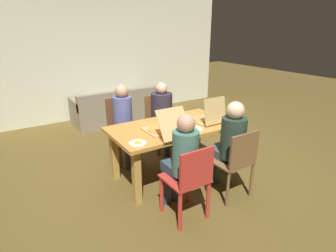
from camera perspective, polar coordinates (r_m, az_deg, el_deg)
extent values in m
plane|color=brown|center=(4.12, 0.76, -9.99)|extent=(20.00, 20.00, 0.00)
cube|color=beige|center=(6.70, -15.65, 13.51)|extent=(6.94, 0.12, 2.77)
cube|color=#BF8135|center=(3.80, 0.81, -0.29)|extent=(1.69, 0.93, 0.05)
cube|color=#B3883F|center=(3.37, -6.50, -10.47)|extent=(0.09, 0.09, 0.72)
cube|color=#B3883F|center=(4.13, 12.01, -4.80)|extent=(0.09, 0.09, 0.72)
cube|color=#B3883F|center=(3.94, -11.02, -5.98)|extent=(0.09, 0.09, 0.72)
cube|color=#B3883F|center=(4.60, 6.01, -1.79)|extent=(0.09, 0.09, 0.72)
cylinder|color=brown|center=(3.64, 8.31, -10.30)|extent=(0.04, 0.04, 0.47)
cylinder|color=brown|center=(3.89, 12.95, -8.52)|extent=(0.04, 0.04, 0.47)
cylinder|color=brown|center=(3.43, 12.23, -12.71)|extent=(0.04, 0.04, 0.47)
cylinder|color=brown|center=(3.69, 16.87, -10.60)|extent=(0.04, 0.04, 0.47)
cube|color=brown|center=(3.54, 12.91, -7.08)|extent=(0.46, 0.41, 0.02)
cube|color=brown|center=(3.33, 15.47, -4.89)|extent=(0.44, 0.03, 0.42)
cylinder|color=#314445|center=(3.80, 8.47, -8.75)|extent=(0.10, 0.10, 0.49)
cylinder|color=#314445|center=(3.89, 10.17, -8.14)|extent=(0.10, 0.10, 0.49)
cube|color=#314445|center=(3.62, 11.14, -5.27)|extent=(0.27, 0.33, 0.11)
cylinder|color=#24352C|center=(3.41, 13.31, -2.40)|extent=(0.30, 0.30, 0.51)
sphere|color=beige|center=(3.30, 13.79, 3.17)|extent=(0.21, 0.21, 0.21)
cylinder|color=#BA3027|center=(3.27, -1.35, -13.90)|extent=(0.04, 0.04, 0.47)
cylinder|color=#BA3027|center=(3.45, 4.18, -11.99)|extent=(0.04, 0.04, 0.47)
cylinder|color=#BA3027|center=(3.02, 2.49, -17.24)|extent=(0.04, 0.04, 0.47)
cylinder|color=#BA3027|center=(3.21, 8.27, -14.89)|extent=(0.04, 0.04, 0.47)
cube|color=#BA3027|center=(3.10, 3.50, -10.73)|extent=(0.44, 0.44, 0.02)
cube|color=#BA3027|center=(2.85, 5.99, -8.76)|extent=(0.42, 0.03, 0.41)
cylinder|color=#2B394D|center=(3.40, -0.60, -12.26)|extent=(0.10, 0.10, 0.49)
cylinder|color=#2B394D|center=(3.47, 1.42, -11.59)|extent=(0.10, 0.10, 0.49)
cube|color=#2B394D|center=(3.18, 1.84, -8.59)|extent=(0.26, 0.32, 0.11)
cylinder|color=#416E60|center=(2.96, 3.62, -5.61)|extent=(0.28, 0.28, 0.49)
sphere|color=tan|center=(2.83, 3.77, 0.53)|extent=(0.20, 0.20, 0.20)
cylinder|color=brown|center=(4.78, 1.77, -2.47)|extent=(0.05, 0.05, 0.47)
cylinder|color=brown|center=(4.60, -1.95, -3.38)|extent=(0.05, 0.05, 0.47)
cylinder|color=brown|center=(5.08, -0.66, -1.07)|extent=(0.05, 0.05, 0.47)
cylinder|color=brown|center=(4.91, -4.23, -1.87)|extent=(0.05, 0.05, 0.47)
cube|color=brown|center=(4.75, -1.30, 0.55)|extent=(0.43, 0.45, 0.02)
cube|color=brown|center=(4.85, -2.61, 3.86)|extent=(0.41, 0.03, 0.45)
cylinder|color=#2C2B44|center=(4.64, 1.64, -3.04)|extent=(0.10, 0.10, 0.49)
cylinder|color=#2C2B44|center=(4.55, -0.23, -3.51)|extent=(0.10, 0.10, 0.49)
cube|color=#2C2B44|center=(4.60, -0.26, 0.68)|extent=(0.32, 0.32, 0.11)
cylinder|color=#2C2634|center=(4.66, -1.32, 3.96)|extent=(0.36, 0.36, 0.47)
sphere|color=#E1A688|center=(4.59, -1.36, 7.81)|extent=(0.19, 0.19, 0.19)
cylinder|color=brown|center=(4.39, -5.86, -4.66)|extent=(0.04, 0.04, 0.47)
cylinder|color=brown|center=(4.27, -9.89, -5.62)|extent=(0.04, 0.04, 0.47)
cylinder|color=brown|center=(4.73, -8.07, -2.92)|extent=(0.04, 0.04, 0.47)
cylinder|color=brown|center=(4.62, -11.85, -3.75)|extent=(0.04, 0.04, 0.47)
cube|color=brown|center=(4.41, -9.10, -1.31)|extent=(0.39, 0.46, 0.02)
cube|color=brown|center=(4.51, -10.38, 2.66)|extent=(0.37, 0.03, 0.51)
cylinder|color=#3D2C3C|center=(4.28, -6.45, -5.26)|extent=(0.10, 0.10, 0.49)
cylinder|color=#3D2C3C|center=(4.22, -8.19, -5.69)|extent=(0.10, 0.10, 0.49)
cube|color=#3D2C3C|center=(4.25, -8.30, -1.21)|extent=(0.26, 0.31, 0.11)
cylinder|color=#515996|center=(4.30, -9.33, 2.63)|extent=(0.29, 0.29, 0.52)
sphere|color=tan|center=(4.21, -9.59, 7.15)|extent=(0.20, 0.20, 0.20)
cube|color=tan|center=(3.61, -1.50, -0.84)|extent=(0.40, 0.40, 0.02)
cylinder|color=orange|center=(3.60, -1.51, -0.57)|extent=(0.35, 0.35, 0.01)
cube|color=tan|center=(3.30, 1.17, 0.51)|extent=(0.40, 0.22, 0.34)
cube|color=tan|center=(4.04, 7.54, 1.27)|extent=(0.37, 0.37, 0.02)
cylinder|color=#D88948|center=(4.03, 7.55, 1.50)|extent=(0.32, 0.32, 0.01)
cube|color=tan|center=(3.83, 9.72, 3.09)|extent=(0.37, 0.07, 0.36)
cylinder|color=white|center=(3.24, -6.26, -3.55)|extent=(0.21, 0.21, 0.01)
cone|color=gold|center=(3.24, -6.27, -3.32)|extent=(0.09, 0.09, 0.02)
cylinder|color=white|center=(3.67, 5.27, -0.62)|extent=(0.25, 0.25, 0.01)
cone|color=#C47F3D|center=(3.67, 5.28, -0.42)|extent=(0.12, 0.12, 0.02)
cylinder|color=#BE4728|center=(4.11, 1.90, 2.34)|extent=(0.06, 0.06, 0.10)
cylinder|color=#BE4728|center=(4.00, -0.18, 2.22)|extent=(0.07, 0.07, 0.15)
cube|color=gray|center=(6.43, -10.93, 2.91)|extent=(1.82, 0.87, 0.42)
cube|color=gray|center=(6.01, -9.88, 5.56)|extent=(1.82, 0.16, 0.35)
cube|color=gray|center=(6.12, -18.18, 4.31)|extent=(0.20, 0.83, 0.18)
cube|color=gray|center=(6.68, -4.60, 6.50)|extent=(0.20, 0.83, 0.18)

